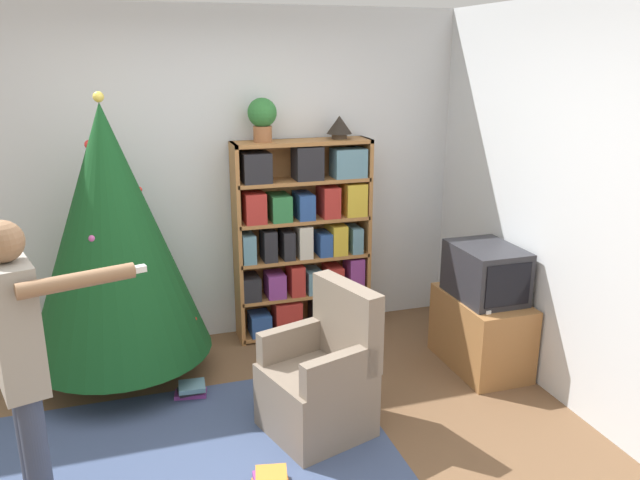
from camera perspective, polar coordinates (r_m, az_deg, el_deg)
The scene contains 15 objects.
ground_plane at distance 3.78m, azimuth -5.69°, elevation -19.86°, with size 14.00×14.00×0.00m, color brown.
wall_back at distance 4.98m, azimuth -10.66°, elevation 5.43°, with size 8.00×0.10×2.60m.
wall_right at distance 4.14m, azimuth 23.97°, elevation 2.03°, with size 0.10×8.00×2.60m.
area_rug at distance 3.75m, azimuth -11.15°, elevation -20.30°, with size 2.31×1.91×0.01m.
bookshelf at distance 5.03m, azimuth -1.49°, elevation -0.05°, with size 1.10×0.27×1.60m.
tv_stand at distance 4.81m, azimuth 14.49°, elevation -8.10°, with size 0.46×0.76×0.55m.
television at distance 4.64m, azimuth 14.92°, elevation -2.87°, with size 0.42×0.57×0.38m.
game_remote at distance 4.45m, azimuth 14.79°, elevation -6.16°, with size 0.04×0.12×0.02m.
christmas_tree at distance 4.43m, azimuth -18.49°, elevation 0.57°, with size 1.25×1.25×2.02m.
armchair at distance 3.90m, azimuth 0.15°, elevation -12.83°, with size 0.71×0.70×0.92m.
standing_person at distance 3.12m, azimuth -25.57°, elevation -9.88°, with size 0.71×0.45×1.58m.
potted_plant at distance 4.78m, azimuth -5.31°, elevation 11.18°, with size 0.22×0.22×0.33m.
table_lamp at distance 4.95m, azimuth 1.78°, elevation 10.40°, with size 0.20×0.20×0.18m.
book_pile_near_tree at distance 4.45m, azimuth -11.69°, elevation -13.27°, with size 0.23×0.17×0.10m.
book_pile_by_chair at distance 3.59m, azimuth -4.51°, elevation -21.05°, with size 0.21×0.19×0.10m.
Camera 1 is at (-0.58, -2.99, 2.24)m, focal length 35.00 mm.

